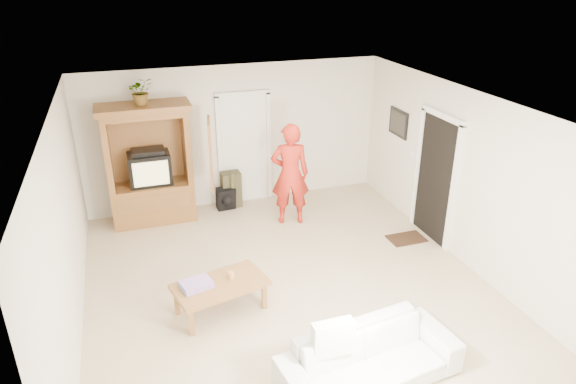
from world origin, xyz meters
name	(u,v)px	position (x,y,z in m)	size (l,w,h in m)	color
floor	(287,283)	(0.00, 0.00, 0.00)	(6.00, 6.00, 0.00)	tan
ceiling	(286,105)	(0.00, 0.00, 2.60)	(6.00, 6.00, 0.00)	white
wall_back	(236,136)	(0.00, 3.00, 1.30)	(5.50, 5.50, 0.00)	silver
wall_front	(400,347)	(0.00, -3.00, 1.30)	(5.50, 5.50, 0.00)	silver
wall_left	(65,232)	(-2.75, 0.00, 1.30)	(6.00, 6.00, 0.00)	silver
wall_right	(462,177)	(2.75, 0.00, 1.30)	(6.00, 6.00, 0.00)	silver
armoire	(152,172)	(-1.58, 2.66, 0.91)	(1.82, 1.14, 2.10)	brown
door_back	(244,150)	(0.15, 2.97, 1.02)	(0.85, 0.05, 2.04)	white
doorway_right	(436,179)	(2.73, 0.60, 1.02)	(0.05, 0.90, 2.04)	black
framed_picture	(399,123)	(2.73, 1.90, 1.60)	(0.03, 0.60, 0.48)	black
doormat	(406,239)	(2.30, 0.60, 0.01)	(0.60, 0.40, 0.02)	#382316
plant	(141,91)	(-1.60, 2.63, 2.32)	(0.40, 0.35, 0.44)	#4C7238
man	(290,174)	(0.66, 1.83, 0.90)	(0.66, 0.43, 1.80)	red
sofa	(370,359)	(0.27, -2.06, 0.29)	(1.99, 0.78, 0.58)	silver
coffee_table	(220,286)	(-1.01, -0.33, 0.38)	(1.29, 0.90, 0.44)	olive
towel	(196,284)	(-1.31, -0.33, 0.48)	(0.38, 0.28, 0.08)	#FC54A5
candle	(231,275)	(-0.85, -0.28, 0.49)	(0.08, 0.08, 0.10)	tan
backpack_black	(226,199)	(-0.31, 2.68, 0.21)	(0.34, 0.20, 0.42)	black
backpack_olive	(231,189)	(-0.18, 2.79, 0.34)	(0.36, 0.26, 0.67)	#47442B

